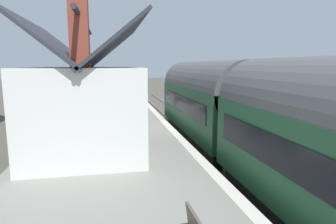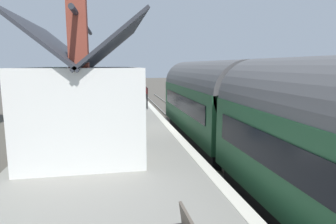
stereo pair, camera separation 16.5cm
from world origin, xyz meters
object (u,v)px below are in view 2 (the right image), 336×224
object	(u,v)px
bench_platform_end	(124,100)
bench_near_building	(126,96)
planter_bench_left	(84,106)
planter_bench_right	(88,110)
station_sign_board	(147,93)
station_building	(87,104)
planter_by_door	(86,99)
planter_edge_far	(109,104)
planter_under_sign	(96,104)
bench_by_lamp	(126,108)
planter_corner_building	(91,98)

from	to	relation	value
bench_platform_end	bench_near_building	world-z (taller)	same
planter_bench_left	bench_near_building	bearing A→B (deg)	-30.24
planter_bench_right	station_sign_board	size ratio (longest dim) A/B	0.58
station_building	bench_near_building	world-z (taller)	station_building
planter_by_door	planter_edge_far	size ratio (longest dim) A/B	1.44
bench_platform_end	planter_under_sign	world-z (taller)	bench_platform_end
bench_platform_end	bench_near_building	size ratio (longest dim) A/B	1.00
station_sign_board	planter_bench_right	bearing A→B (deg)	124.74
bench_near_building	planter_under_sign	size ratio (longest dim) A/B	1.64
bench_by_lamp	planter_bench_right	xyz separation A→B (m)	(-0.19, 2.34, -0.01)
planter_bench_right	planter_edge_far	distance (m)	3.41
planter_under_sign	planter_bench_right	world-z (taller)	planter_bench_right
bench_by_lamp	planter_corner_building	distance (m)	6.78
planter_bench_left	planter_corner_building	world-z (taller)	planter_bench_left
bench_platform_end	station_sign_board	distance (m)	2.56
planter_by_door	bench_platform_end	bearing A→B (deg)	-135.56
planter_bench_right	bench_platform_end	bearing A→B (deg)	-26.88
bench_near_building	planter_bench_left	distance (m)	5.95
bench_near_building	bench_platform_end	bearing A→B (deg)	173.77
bench_near_building	planter_by_door	world-z (taller)	bench_near_building
planter_bench_right	planter_edge_far	xyz separation A→B (m)	(3.19, -1.22, -0.11)
planter_corner_building	station_sign_board	bearing A→B (deg)	-131.59
bench_near_building	planter_bench_right	world-z (taller)	planter_bench_right
bench_platform_end	planter_edge_far	bearing A→B (deg)	141.51
planter_bench_left	planter_corner_building	xyz separation A→B (m)	(4.53, -0.14, -0.01)
bench_platform_end	bench_by_lamp	bearing A→B (deg)	-179.74
planter_bench_right	planter_corner_building	distance (m)	6.46
station_sign_board	station_building	bearing A→B (deg)	160.65
planter_by_door	planter_bench_left	bearing A→B (deg)	-176.16
bench_near_building	planter_bench_right	distance (m)	7.52
planter_corner_building	station_sign_board	distance (m)	5.66
planter_bench_right	station_building	bearing A→B (deg)	-175.11
station_building	planter_under_sign	bearing A→B (deg)	1.72
bench_platform_end	planter_under_sign	size ratio (longest dim) A/B	1.64
station_building	planter_corner_building	world-z (taller)	station_building
bench_near_building	planter_by_door	xyz separation A→B (m)	(0.70, 3.39, -0.19)
bench_platform_end	planter_corner_building	distance (m)	3.20
bench_by_lamp	planter_edge_far	world-z (taller)	bench_by_lamp
bench_by_lamp	planter_by_door	size ratio (longest dim) A/B	1.36
bench_by_lamp	planter_under_sign	size ratio (longest dim) A/B	1.63
bench_platform_end	bench_near_building	bearing A→B (deg)	-6.23
planter_bench_left	planter_edge_far	world-z (taller)	planter_bench_left
bench_by_lamp	bench_near_building	size ratio (longest dim) A/B	0.99
station_building	station_sign_board	xyz separation A→B (m)	(9.53, -3.35, -0.49)
planter_bench_left	bench_by_lamp	bearing A→B (deg)	-122.13
bench_by_lamp	planter_under_sign	distance (m)	3.33
planter_bench_left	station_sign_board	distance (m)	4.47
bench_near_building	station_sign_board	distance (m)	4.59
station_building	planter_bench_left	size ratio (longest dim) A/B	7.83
bench_platform_end	planter_bench_left	bearing A→B (deg)	134.31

